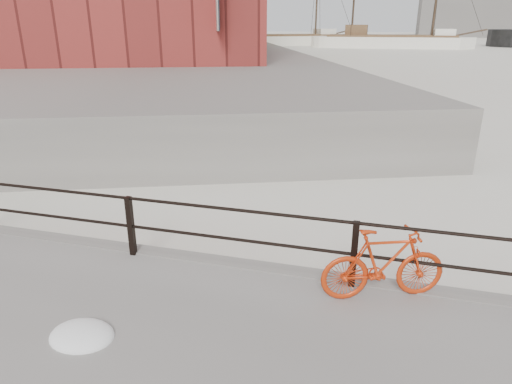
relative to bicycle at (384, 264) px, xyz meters
The scene contains 7 objects.
far_quay 81.21m from the bicycle, 117.03° to the left, with size 24.00×150.00×1.80m, color gray.
bicycle is the anchor object (origin of this frame).
schooner_mid 73.85m from the bicycle, 90.10° to the left, with size 27.04×11.44×19.62m, color white, non-canonical shape.
schooner_left 80.62m from the bicycle, 103.35° to the left, with size 26.34×11.97×19.82m, color white, non-canonical shape.
workboat_near 39.06m from the bicycle, 118.73° to the left, with size 11.99×4.00×7.00m, color black, non-canonical shape.
workboat_far 53.40m from the bicycle, 125.69° to the left, with size 11.51×3.98×7.00m, color black, non-canonical shape.
industrial_west 142.46m from the bicycle, 80.65° to the left, with size 32.00×18.00×18.00m, color gray.
Camera 1 is at (-3.30, -5.98, 3.90)m, focal length 32.00 mm.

